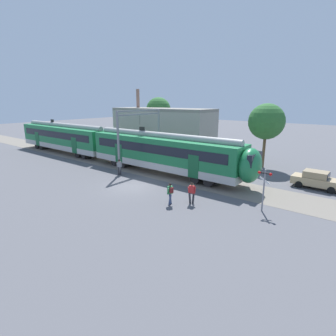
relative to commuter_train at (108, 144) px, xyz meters
The scene contains 12 objects.
ground_plane 10.89m from the commuter_train, 28.98° to the right, with size 160.00×160.00×0.00m, color #515156.
track_bed 3.35m from the commuter_train, behind, with size 80.00×4.40×0.01m, color slate.
commuter_train is the anchor object (origin of this frame).
pedestrian_grey 6.69m from the commuter_train, 30.45° to the right, with size 0.45×0.67×1.67m.
pedestrian_green 16.00m from the commuter_train, 23.66° to the right, with size 0.58×0.65×1.67m.
pedestrian_red 16.71m from the commuter_train, 18.61° to the right, with size 0.53×0.70×1.67m.
parked_car_tan 22.97m from the commuter_train, 11.13° to the left, with size 4.03×1.82×1.54m.
catenary_gantry 5.90m from the commuter_train, ahead, with size 0.24×6.64×6.53m.
crossing_signal 20.68m from the commuter_train, ahead, with size 0.96×0.22×3.00m.
background_building 9.57m from the commuter_train, 84.67° to the left, with size 15.94×5.00×9.20m.
street_tree_right 18.82m from the commuter_train, 29.18° to the left, with size 3.97×3.97×7.21m.
street_tree_left 14.45m from the commuter_train, 103.22° to the left, with size 4.13×4.13×8.02m.
Camera 1 is at (16.34, -15.70, 7.52)m, focal length 28.00 mm.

